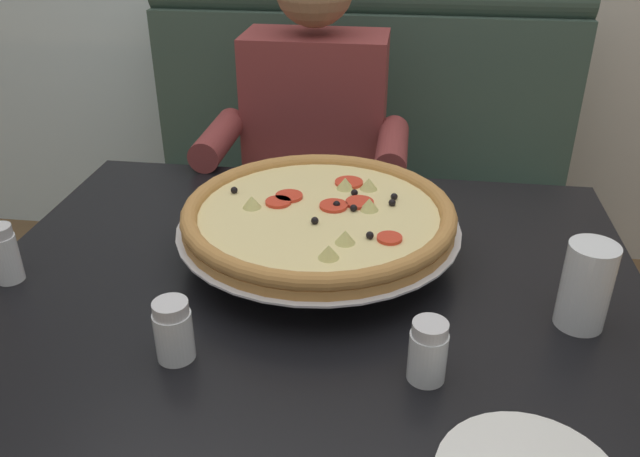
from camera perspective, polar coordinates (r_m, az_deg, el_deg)
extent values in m
cube|color=#384C42|center=(2.16, 2.50, -4.06)|extent=(1.43, 0.60, 0.46)
cube|color=#384C42|center=(2.32, 3.71, 10.71)|extent=(1.43, 0.18, 0.65)
cube|color=black|center=(1.19, -1.05, -5.59)|extent=(1.22, 1.00, 0.04)
cylinder|color=black|center=(1.88, -15.39, -6.22)|extent=(0.06, 0.06, 0.71)
cylinder|color=black|center=(1.79, 18.85, -8.85)|extent=(0.06, 0.06, 0.71)
cube|color=#2D3342|center=(1.80, -1.35, 0.10)|extent=(0.34, 0.40, 0.15)
cylinder|color=#2D3342|center=(1.79, -5.76, -12.13)|extent=(0.11, 0.11, 0.46)
cylinder|color=#2D3342|center=(1.76, 0.74, -12.77)|extent=(0.11, 0.11, 0.46)
cube|color=brown|center=(1.92, -0.37, 8.61)|extent=(0.40, 0.22, 0.56)
cylinder|color=brown|center=(1.75, -8.97, 7.82)|extent=(0.08, 0.28, 0.08)
cylinder|color=brown|center=(1.68, 6.39, 7.10)|extent=(0.08, 0.28, 0.08)
cylinder|color=silver|center=(1.13, -1.12, -4.61)|extent=(0.01, 0.01, 0.06)
cylinder|color=silver|center=(1.33, -4.92, 0.77)|extent=(0.01, 0.01, 0.06)
cylinder|color=silver|center=(1.30, 5.67, 0.08)|extent=(0.01, 0.01, 0.06)
torus|color=silver|center=(1.24, -0.12, -0.04)|extent=(0.29, 0.29, 0.01)
cylinder|color=silver|center=(1.23, -0.12, 0.29)|extent=(0.54, 0.54, 0.00)
cylinder|color=#B77F42|center=(1.23, -0.12, 0.74)|extent=(0.51, 0.51, 0.02)
torus|color=#B77F42|center=(1.22, -0.12, 1.53)|extent=(0.52, 0.52, 0.03)
cylinder|color=beige|center=(1.22, -0.12, 1.32)|extent=(0.45, 0.45, 0.01)
cylinder|color=red|center=(1.33, 2.56, 4.08)|extent=(0.06, 0.06, 0.01)
cylinder|color=red|center=(1.27, -2.76, 2.87)|extent=(0.05, 0.05, 0.01)
cylinder|color=red|center=(1.25, 3.52, 2.31)|extent=(0.05, 0.05, 0.01)
cylinder|color=red|center=(1.23, 1.21, 2.02)|extent=(0.05, 0.05, 0.01)
cylinder|color=red|center=(1.25, -3.71, 2.35)|extent=(0.05, 0.05, 0.01)
cylinder|color=red|center=(1.13, 6.15, -0.85)|extent=(0.04, 0.04, 0.01)
sphere|color=black|center=(1.24, 6.39, 2.28)|extent=(0.01, 0.01, 0.01)
sphere|color=black|center=(1.13, 4.42, -0.61)|extent=(0.01, 0.01, 0.01)
sphere|color=black|center=(1.27, 6.56, 2.81)|extent=(0.01, 0.01, 0.01)
sphere|color=black|center=(1.22, 2.98, 1.82)|extent=(0.01, 0.01, 0.01)
sphere|color=black|center=(1.30, -7.59, 3.37)|extent=(0.01, 0.01, 0.01)
sphere|color=black|center=(1.23, 1.48, 2.15)|extent=(0.01, 0.01, 0.01)
sphere|color=black|center=(1.17, -0.46, 0.70)|extent=(0.01, 0.01, 0.01)
sphere|color=black|center=(1.28, 3.06, 3.17)|extent=(0.01, 0.01, 0.01)
cone|color=#CCC675|center=(1.31, 4.32, 3.97)|extent=(0.04, 0.04, 0.02)
cone|color=#CCC675|center=(1.30, 2.24, 4.02)|extent=(0.04, 0.04, 0.02)
cone|color=#CCC675|center=(1.23, -6.05, 2.37)|extent=(0.04, 0.04, 0.02)
cone|color=#CCC675|center=(1.22, 4.37, 2.15)|extent=(0.04, 0.04, 0.02)
cone|color=#CCC675|center=(1.11, 2.24, -0.72)|extent=(0.04, 0.04, 0.02)
cone|color=#CCC675|center=(1.06, 0.76, -2.04)|extent=(0.04, 0.04, 0.02)
cylinder|color=white|center=(0.97, 9.46, -11.07)|extent=(0.06, 0.06, 0.08)
cylinder|color=#4C6633|center=(0.98, 9.39, -11.76)|extent=(0.05, 0.05, 0.05)
cylinder|color=silver|center=(0.94, 9.70, -8.74)|extent=(0.05, 0.05, 0.02)
cylinder|color=white|center=(1.01, -12.75, -9.19)|extent=(0.06, 0.06, 0.08)
cylinder|color=#A82D19|center=(1.03, -12.63, -10.06)|extent=(0.05, 0.05, 0.04)
cylinder|color=silver|center=(0.99, -13.06, -6.87)|extent=(0.05, 0.05, 0.02)
cylinder|color=white|center=(1.30, -25.98, -2.38)|extent=(0.05, 0.05, 0.09)
cylinder|color=silver|center=(1.31, -25.80, -3.15)|extent=(0.04, 0.04, 0.05)
cylinder|color=silver|center=(1.12, 22.43, -4.70)|extent=(0.08, 0.08, 0.15)
cylinder|color=gold|center=(1.14, 22.16, -5.95)|extent=(0.07, 0.07, 0.09)
cylinder|color=black|center=(3.72, -17.39, 8.86)|extent=(0.02, 0.02, 0.44)
cylinder|color=black|center=(3.48, -17.66, 7.46)|extent=(0.02, 0.02, 0.44)
cylinder|color=black|center=(3.70, -13.36, 9.30)|extent=(0.02, 0.02, 0.44)
cylinder|color=black|center=(3.46, -13.36, 7.93)|extent=(0.02, 0.02, 0.44)
cylinder|color=black|center=(3.52, -15.93, 11.90)|extent=(0.40, 0.40, 0.02)
cube|color=black|center=(3.46, -13.66, 15.38)|extent=(0.13, 0.31, 0.42)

